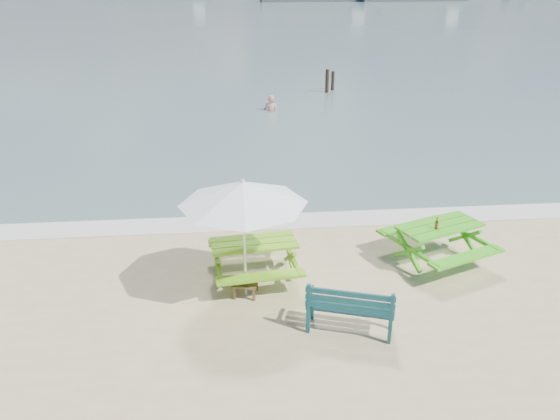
{
  "coord_description": "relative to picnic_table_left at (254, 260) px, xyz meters",
  "views": [
    {
      "loc": [
        -1.53,
        -7.33,
        5.52
      ],
      "look_at": [
        -0.56,
        3.0,
        1.0
      ],
      "focal_mm": 35.0,
      "sensor_mm": 36.0,
      "label": 1
    }
  ],
  "objects": [
    {
      "name": "park_bench",
      "position": [
        1.49,
        -1.88,
        -0.1
      ],
      "size": [
        1.51,
        0.9,
        0.88
      ],
      "color": "#0F3D42",
      "rests_on": "ground"
    },
    {
      "name": "patio_umbrella",
      "position": [
        -0.19,
        -0.62,
        1.66
      ],
      "size": [
        2.69,
        2.69,
        2.25
      ],
      "color": "silver",
      "rests_on": "ground"
    },
    {
      "name": "swimmer",
      "position": [
        1.45,
        14.19,
        -0.59
      ],
      "size": [
        0.73,
        0.57,
        1.78
      ],
      "color": "tan",
      "rests_on": "ground"
    },
    {
      "name": "picnic_table_right",
      "position": [
        3.8,
        0.32,
        0.02
      ],
      "size": [
        2.31,
        2.42,
        0.83
      ],
      "color": "green",
      "rests_on": "ground"
    },
    {
      "name": "sea",
      "position": [
        1.15,
        82.98,
        -0.37
      ],
      "size": [
        300.0,
        300.0,
        0.0
      ],
      "primitive_type": "plane",
      "color": "slate",
      "rests_on": "ground"
    },
    {
      "name": "picnic_table_left",
      "position": [
        0.0,
        0.0,
        0.0
      ],
      "size": [
        1.83,
        2.0,
        0.78
      ],
      "color": "#66A418",
      "rests_on": "ground"
    },
    {
      "name": "foam_strip",
      "position": [
        1.15,
        2.58,
        -0.37
      ],
      "size": [
        22.0,
        0.9,
        0.01
      ],
      "primitive_type": "cube",
      "color": "silver",
      "rests_on": "ground"
    },
    {
      "name": "mooring_pilings",
      "position": [
        4.71,
        18.05,
        0.06
      ],
      "size": [
        0.58,
        0.78,
        1.35
      ],
      "color": "black",
      "rests_on": "ground"
    },
    {
      "name": "beer_bottle",
      "position": [
        3.66,
        0.16,
        0.53
      ],
      "size": [
        0.06,
        0.06,
        0.25
      ],
      "color": "brown",
      "rests_on": "picnic_table_right"
    },
    {
      "name": "side_table",
      "position": [
        -0.19,
        -0.62,
        -0.22
      ],
      "size": [
        0.54,
        0.54,
        0.3
      ],
      "color": "brown",
      "rests_on": "ground"
    }
  ]
}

